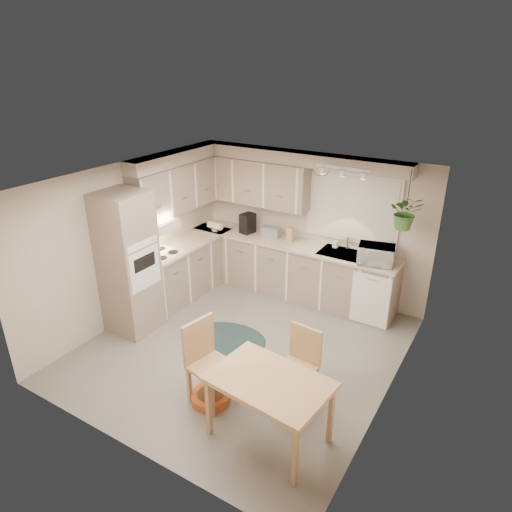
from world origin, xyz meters
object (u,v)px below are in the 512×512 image
object	(u,v)px
chair_back	(296,368)
braided_rug	(225,340)
pet_bed	(211,397)
dining_table	(269,409)
chair_left	(212,365)
microwave	(376,253)

from	to	relation	value
chair_back	braided_rug	xyz separation A→B (m)	(-1.43, 0.58, -0.45)
pet_bed	dining_table	bearing A→B (deg)	-8.13
chair_left	microwave	bearing A→B (deg)	171.23
microwave	pet_bed	bearing A→B (deg)	-122.47
dining_table	chair_back	bearing A→B (deg)	91.91
dining_table	pet_bed	distance (m)	0.93
chair_back	microwave	world-z (taller)	microwave
braided_rug	microwave	bearing A→B (deg)	46.54
dining_table	chair_left	xyz separation A→B (m)	(-0.85, 0.16, 0.13)
dining_table	chair_back	size ratio (longest dim) A/B	1.32
braided_rug	chair_left	bearing A→B (deg)	-61.14
chair_left	braided_rug	xyz separation A→B (m)	(-0.60, 1.09, -0.50)
braided_rug	chair_back	bearing A→B (deg)	-22.01
braided_rug	pet_bed	world-z (taller)	pet_bed
chair_back	microwave	bearing A→B (deg)	-88.91
braided_rug	microwave	size ratio (longest dim) A/B	2.36
chair_back	pet_bed	world-z (taller)	chair_back
dining_table	microwave	bearing A→B (deg)	87.41
chair_left	pet_bed	bearing A→B (deg)	-8.66
chair_back	pet_bed	size ratio (longest dim) A/B	1.95
dining_table	microwave	size ratio (longest dim) A/B	2.34
dining_table	microwave	distance (m)	3.01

